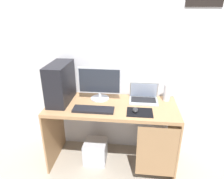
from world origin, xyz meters
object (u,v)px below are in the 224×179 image
object	(u,v)px
speaker	(167,92)
keyboard	(93,110)
pc_tower	(60,83)
subwoofer	(95,151)
mouse_left	(135,110)
laptop	(144,97)
monitor	(99,84)

from	to	relation	value
speaker	keyboard	size ratio (longest dim) A/B	0.46
pc_tower	subwoofer	xyz separation A→B (m)	(0.37, -0.04, -0.85)
pc_tower	mouse_left	bearing A→B (deg)	-11.31
keyboard	mouse_left	bearing A→B (deg)	2.70
subwoofer	pc_tower	bearing A→B (deg)	173.21
pc_tower	speaker	size ratio (longest dim) A/B	2.33
mouse_left	laptop	bearing A→B (deg)	71.85
speaker	monitor	bearing A→B (deg)	-176.35
laptop	speaker	distance (m)	0.27
keyboard	laptop	bearing A→B (deg)	29.91
monitor	keyboard	bearing A→B (deg)	-94.04
laptop	speaker	bearing A→B (deg)	7.19
monitor	laptop	bearing A→B (deg)	1.80
speaker	keyboard	bearing A→B (deg)	-156.95
pc_tower	subwoofer	world-z (taller)	pc_tower
pc_tower	monitor	size ratio (longest dim) A/B	0.93
monitor	speaker	world-z (taller)	monitor
mouse_left	subwoofer	xyz separation A→B (m)	(-0.45, 0.12, -0.65)
pc_tower	subwoofer	bearing A→B (deg)	-6.79
monitor	mouse_left	world-z (taller)	monitor
monitor	laptop	size ratio (longest dim) A/B	1.53
laptop	keyboard	bearing A→B (deg)	-150.09
mouse_left	monitor	bearing A→B (deg)	147.21
mouse_left	subwoofer	bearing A→B (deg)	165.09
speaker	subwoofer	size ratio (longest dim) A/B	0.74
pc_tower	laptop	size ratio (longest dim) A/B	1.43
keyboard	subwoofer	size ratio (longest dim) A/B	1.61
mouse_left	pc_tower	bearing A→B (deg)	168.69
laptop	speaker	world-z (taller)	laptop
speaker	mouse_left	world-z (taller)	speaker
monitor	speaker	xyz separation A→B (m)	(0.75, 0.05, -0.09)
speaker	subwoofer	bearing A→B (deg)	-166.67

